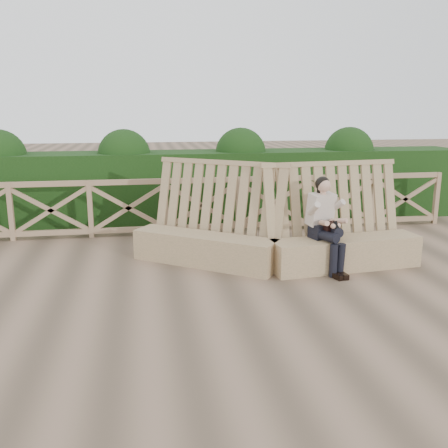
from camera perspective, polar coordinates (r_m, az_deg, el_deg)
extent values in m
plane|color=brown|center=(6.62, 1.29, -8.36)|extent=(60.00, 60.00, 0.00)
cube|color=olive|center=(7.90, -2.23, -2.90)|extent=(2.20, 1.77, 0.49)
cube|color=olive|center=(8.00, -1.35, 1.55)|extent=(2.17, 1.73, 1.60)
cube|color=olive|center=(7.93, 13.69, -3.22)|extent=(2.38, 0.75, 0.49)
cube|color=olive|center=(8.02, 12.98, 1.24)|extent=(2.38, 0.70, 1.60)
cube|color=black|center=(7.75, 11.11, -0.78)|extent=(0.41, 0.35, 0.21)
cube|color=beige|center=(7.72, 11.00, 1.68)|extent=(0.46, 0.39, 0.51)
sphere|color=tan|center=(7.61, 11.35, 4.34)|extent=(0.26, 0.26, 0.20)
sphere|color=black|center=(7.64, 11.20, 4.52)|extent=(0.28, 0.28, 0.22)
cylinder|color=black|center=(7.55, 11.55, -1.33)|extent=(0.28, 0.47, 0.15)
cylinder|color=black|center=(7.64, 12.39, -0.67)|extent=(0.28, 0.48, 0.16)
cylinder|color=black|center=(7.47, 12.40, -4.16)|extent=(0.15, 0.15, 0.49)
cylinder|color=black|center=(7.53, 13.18, -4.06)|extent=(0.15, 0.15, 0.49)
cube|color=black|center=(7.47, 12.75, -5.82)|extent=(0.16, 0.25, 0.08)
cube|color=black|center=(7.52, 13.42, -5.73)|extent=(0.16, 0.25, 0.08)
cube|color=black|center=(7.61, 12.08, -0.34)|extent=(0.23, 0.17, 0.13)
cube|color=black|center=(7.47, 12.74, -0.17)|extent=(0.09, 0.10, 0.12)
cube|color=#9B7A5A|center=(9.72, -2.53, 5.02)|extent=(10.10, 0.07, 0.10)
cube|color=#9B7A5A|center=(9.89, -2.47, -0.32)|extent=(10.10, 0.07, 0.10)
cube|color=black|center=(10.94, -3.28, 4.35)|extent=(12.00, 1.20, 1.50)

